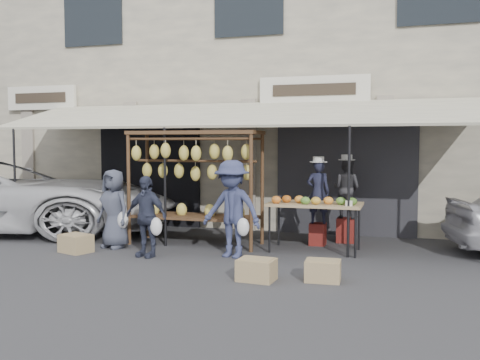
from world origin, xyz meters
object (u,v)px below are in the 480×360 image
(crate_near_b, at_px, (323,271))
(vendor_right, at_px, (346,188))
(produce_table, at_px, (314,204))
(banana_rack, at_px, (194,165))
(vendor_left, at_px, (318,192))
(crate_near_a, at_px, (257,270))
(crate_far, at_px, (76,243))
(customer_left, at_px, (114,209))
(customer_right, at_px, (232,209))
(customer_mid, at_px, (146,216))

(crate_near_b, bearing_deg, vendor_right, 90.18)
(produce_table, relative_size, crate_near_b, 3.38)
(banana_rack, relative_size, vendor_left, 2.11)
(crate_near_a, height_order, crate_near_b, crate_near_a)
(vendor_right, height_order, crate_far, vendor_right)
(crate_far, bearing_deg, vendor_right, 28.23)
(customer_left, xyz_separation_m, crate_far, (-0.45, -0.59, -0.59))
(customer_left, xyz_separation_m, crate_near_b, (4.18, -1.29, -0.60))
(customer_right, height_order, crate_near_a, customer_right)
(customer_mid, relative_size, crate_near_b, 2.85)
(customer_mid, distance_m, customer_right, 1.52)
(customer_mid, distance_m, crate_near_b, 3.36)
(customer_left, height_order, customer_right, customer_right)
(produce_table, bearing_deg, crate_near_a, -101.43)
(crate_near_a, distance_m, crate_far, 3.83)
(vendor_right, relative_size, customer_left, 0.80)
(vendor_right, bearing_deg, vendor_left, 63.39)
(crate_near_b, height_order, crate_far, crate_far)
(customer_mid, height_order, crate_far, customer_mid)
(produce_table, height_order, vendor_right, vendor_right)
(produce_table, xyz_separation_m, crate_near_b, (0.46, -2.03, -0.73))
(customer_right, xyz_separation_m, crate_far, (-2.86, -0.46, -0.69))
(crate_near_a, bearing_deg, vendor_left, 81.87)
(customer_left, height_order, crate_far, customer_left)
(produce_table, xyz_separation_m, customer_mid, (-2.76, -1.28, -0.16))
(banana_rack, relative_size, crate_near_a, 4.95)
(produce_table, bearing_deg, vendor_left, 93.36)
(vendor_left, relative_size, customer_right, 0.72)
(vendor_right, xyz_separation_m, crate_near_b, (0.01, -3.18, -0.94))
(crate_near_a, bearing_deg, vendor_right, 75.05)
(crate_far, bearing_deg, banana_rack, 36.20)
(customer_right, distance_m, crate_near_a, 1.78)
(produce_table, bearing_deg, banana_rack, -179.76)
(customer_mid, bearing_deg, customer_left, 160.93)
(customer_right, bearing_deg, crate_near_a, -49.15)
(produce_table, height_order, customer_left, customer_left)
(vendor_left, height_order, crate_near_a, vendor_left)
(vendor_left, height_order, crate_far, vendor_left)
(produce_table, xyz_separation_m, customer_right, (-1.30, -0.88, -0.02))
(vendor_right, bearing_deg, crate_near_a, 94.84)
(customer_left, height_order, crate_near_b, customer_left)
(banana_rack, height_order, produce_table, banana_rack)
(vendor_left, height_order, customer_mid, vendor_left)
(crate_near_a, xyz_separation_m, crate_near_b, (0.93, 0.26, -0.01))
(crate_near_b, bearing_deg, banana_rack, 144.32)
(vendor_left, distance_m, crate_far, 4.68)
(produce_table, height_order, crate_near_b, produce_table)
(banana_rack, height_order, customer_right, banana_rack)
(customer_left, relative_size, crate_near_b, 2.98)
(crate_near_a, bearing_deg, customer_left, 154.60)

